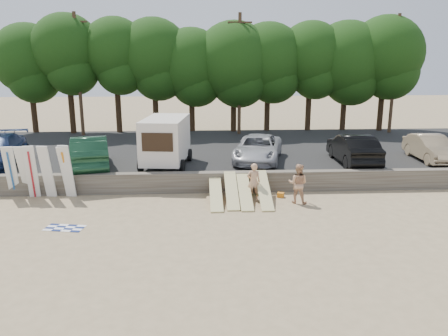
{
  "coord_description": "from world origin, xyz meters",
  "views": [
    {
      "loc": [
        -1.01,
        -17.64,
        6.38
      ],
      "look_at": [
        0.11,
        3.0,
        1.2
      ],
      "focal_mm": 35.0,
      "sensor_mm": 36.0,
      "label": 1
    }
  ],
  "objects_px": {
    "car_1": "(89,152)",
    "beachgoer_b": "(298,184)",
    "beachgoer_a": "(254,182)",
    "car_2": "(258,149)",
    "cooler": "(259,191)",
    "box_trailer": "(166,139)",
    "car_4": "(431,148)",
    "car_3": "(353,149)"
  },
  "relations": [
    {
      "from": "car_1",
      "to": "car_3",
      "type": "height_order",
      "value": "car_1"
    },
    {
      "from": "beachgoer_a",
      "to": "cooler",
      "type": "bearing_deg",
      "value": -116.46
    },
    {
      "from": "car_2",
      "to": "beachgoer_b",
      "type": "bearing_deg",
      "value": -64.58
    },
    {
      "from": "car_1",
      "to": "car_4",
      "type": "bearing_deg",
      "value": 168.19
    },
    {
      "from": "car_2",
      "to": "beachgoer_b",
      "type": "distance_m",
      "value": 5.57
    },
    {
      "from": "beachgoer_a",
      "to": "cooler",
      "type": "xyz_separation_m",
      "value": [
        0.39,
        0.74,
        -0.71
      ]
    },
    {
      "from": "beachgoer_b",
      "to": "beachgoer_a",
      "type": "bearing_deg",
      "value": 6.28
    },
    {
      "from": "car_1",
      "to": "beachgoer_b",
      "type": "height_order",
      "value": "car_1"
    },
    {
      "from": "cooler",
      "to": "car_3",
      "type": "bearing_deg",
      "value": 17.32
    },
    {
      "from": "car_3",
      "to": "car_4",
      "type": "xyz_separation_m",
      "value": [
        4.68,
        0.45,
        -0.09
      ]
    },
    {
      "from": "box_trailer",
      "to": "car_2",
      "type": "height_order",
      "value": "box_trailer"
    },
    {
      "from": "car_1",
      "to": "cooler",
      "type": "xyz_separation_m",
      "value": [
        8.73,
        -3.03,
        -1.41
      ]
    },
    {
      "from": "box_trailer",
      "to": "cooler",
      "type": "distance_m",
      "value": 6.05
    },
    {
      "from": "car_4",
      "to": "beachgoer_b",
      "type": "relative_size",
      "value": 2.44
    },
    {
      "from": "car_4",
      "to": "beachgoer_b",
      "type": "distance_m",
      "value": 10.14
    },
    {
      "from": "car_3",
      "to": "beachgoer_a",
      "type": "height_order",
      "value": "car_3"
    },
    {
      "from": "beachgoer_a",
      "to": "box_trailer",
      "type": "bearing_deg",
      "value": -41.86
    },
    {
      "from": "box_trailer",
      "to": "car_1",
      "type": "distance_m",
      "value": 4.09
    },
    {
      "from": "car_4",
      "to": "cooler",
      "type": "bearing_deg",
      "value": -157.34
    },
    {
      "from": "car_1",
      "to": "beachgoer_b",
      "type": "xyz_separation_m",
      "value": [
        10.3,
        -4.35,
        -0.66
      ]
    },
    {
      "from": "beachgoer_a",
      "to": "beachgoer_b",
      "type": "height_order",
      "value": "beachgoer_b"
    },
    {
      "from": "car_1",
      "to": "cooler",
      "type": "relative_size",
      "value": 13.84
    },
    {
      "from": "car_2",
      "to": "car_4",
      "type": "relative_size",
      "value": 1.19
    },
    {
      "from": "car_1",
      "to": "beachgoer_b",
      "type": "distance_m",
      "value": 11.19
    },
    {
      "from": "beachgoer_a",
      "to": "car_2",
      "type": "bearing_deg",
      "value": -98.7
    },
    {
      "from": "cooler",
      "to": "beachgoer_b",
      "type": "bearing_deg",
      "value": -52.91
    },
    {
      "from": "beachgoer_a",
      "to": "cooler",
      "type": "height_order",
      "value": "beachgoer_a"
    },
    {
      "from": "car_3",
      "to": "car_2",
      "type": "bearing_deg",
      "value": -7.55
    },
    {
      "from": "car_1",
      "to": "car_3",
      "type": "bearing_deg",
      "value": 167.1
    },
    {
      "from": "car_1",
      "to": "beachgoer_a",
      "type": "bearing_deg",
      "value": 141.72
    },
    {
      "from": "car_2",
      "to": "cooler",
      "type": "distance_m",
      "value": 4.34
    },
    {
      "from": "car_2",
      "to": "cooler",
      "type": "height_order",
      "value": "car_2"
    },
    {
      "from": "box_trailer",
      "to": "beachgoer_b",
      "type": "xyz_separation_m",
      "value": [
        6.25,
        -4.56,
        -1.27
      ]
    },
    {
      "from": "car_2",
      "to": "car_3",
      "type": "height_order",
      "value": "car_3"
    },
    {
      "from": "car_3",
      "to": "cooler",
      "type": "bearing_deg",
      "value": 31.67
    },
    {
      "from": "car_1",
      "to": "cooler",
      "type": "distance_m",
      "value": 9.35
    },
    {
      "from": "beachgoer_b",
      "to": "car_4",
      "type": "bearing_deg",
      "value": -127.52
    },
    {
      "from": "box_trailer",
      "to": "beachgoer_a",
      "type": "distance_m",
      "value": 6.01
    },
    {
      "from": "car_1",
      "to": "car_2",
      "type": "relative_size",
      "value": 1.0
    },
    {
      "from": "box_trailer",
      "to": "car_1",
      "type": "bearing_deg",
      "value": -170.07
    },
    {
      "from": "car_1",
      "to": "beachgoer_a",
      "type": "height_order",
      "value": "car_1"
    },
    {
      "from": "cooler",
      "to": "box_trailer",
      "type": "bearing_deg",
      "value": 132.45
    }
  ]
}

